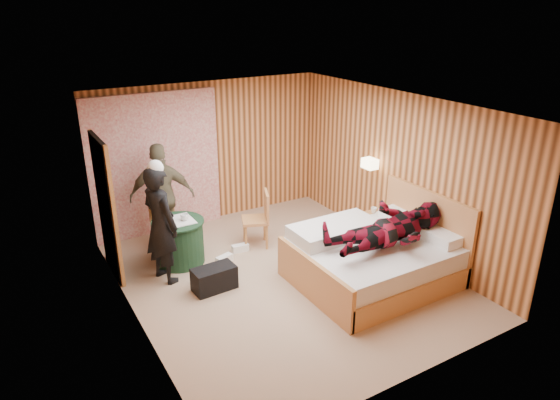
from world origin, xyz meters
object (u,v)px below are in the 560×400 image
duffel_bag (214,278)px  man_on_bed (392,219)px  round_table (179,241)px  woman_standing (161,225)px  chair_far (164,216)px  chair_near (260,215)px  nightstand (378,230)px  bed (375,258)px  wall_lamp (370,163)px  man_at_table (162,196)px

duffel_bag → man_on_bed: size_ratio=0.33×
round_table → woman_standing: woman_standing is taller
chair_far → chair_near: 1.53m
nightstand → round_table: size_ratio=0.69×
nightstand → duffel_bag: (-2.86, 0.10, -0.10)m
chair_near → duffel_bag: 1.53m
bed → nightstand: (0.76, 0.81, -0.07)m
round_table → woman_standing: 0.72m
chair_near → man_on_bed: bearing=47.6°
nightstand → duffel_bag: size_ratio=0.91×
nightstand → chair_far: 3.46m
round_table → chair_far: chair_far is taller
man_on_bed → wall_lamp: bearing=61.0°
bed → man_at_table: size_ratio=1.26×
woman_standing → man_at_table: size_ratio=0.99×
chair_far → duffel_bag: 1.67m
chair_far → man_at_table: (0.00, 0.03, 0.32)m
round_table → chair_near: chair_near is taller
chair_far → man_on_bed: bearing=-53.0°
wall_lamp → duffel_bag: bearing=-175.0°
chair_far → man_on_bed: (2.27, -2.76, 0.48)m
round_table → chair_near: (1.34, -0.11, 0.18)m
nightstand → man_on_bed: 1.48m
bed → duffel_bag: size_ratio=3.68×
round_table → man_on_bed: bearing=-43.2°
bed → man_on_bed: 0.72m
chair_near → man_at_table: bearing=-96.9°
woman_standing → man_on_bed: 3.17m
man_at_table → man_on_bed: man_on_bed is taller
round_table → woman_standing: (-0.36, -0.36, 0.50)m
round_table → man_at_table: bearing=90.0°
round_table → bed: bearing=-40.4°
man_on_bed → chair_near: bearing=114.6°
wall_lamp → chair_near: 1.96m
round_table → chair_near: size_ratio=0.85×
chair_far → chair_near: size_ratio=1.01×
wall_lamp → man_at_table: bearing=155.4°
bed → round_table: (-2.23, 1.90, 0.01)m
nightstand → duffel_bag: 2.86m
duffel_bag → man_at_table: size_ratio=0.34×
nightstand → man_on_bed: (-0.73, -1.04, 0.75)m
chair_far → woman_standing: (-0.36, -0.99, 0.32)m
wall_lamp → duffel_bag: 3.12m
wall_lamp → chair_far: (-3.04, 1.36, -0.76)m
man_at_table → man_on_bed: size_ratio=0.97×
wall_lamp → chair_near: bearing=159.9°
round_table → man_on_bed: man_on_bed is taller
bed → woman_standing: woman_standing is taller
nightstand → duffel_bag: bearing=178.1°
bed → nightstand: bed is taller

